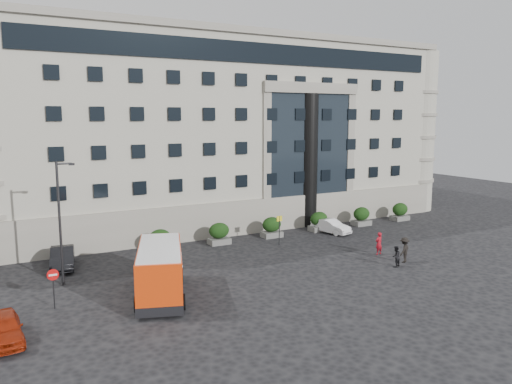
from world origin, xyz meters
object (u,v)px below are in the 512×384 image
Objects in this scene: minibus at (160,269)px; pedestrian_c at (404,250)px; pedestrian_a at (379,243)px; hedge_d at (319,221)px; bus_stop_sign at (279,225)px; hedge_c at (272,227)px; hedge_a at (160,241)px; hedge_b at (219,233)px; hedge_f at (400,212)px; no_entry_sign at (53,281)px; parked_car_a at (4,328)px; parked_car_b at (62,258)px; pedestrian_b at (396,256)px; white_taxi at (331,226)px; red_truck at (40,225)px; hedge_e at (361,216)px; street_lamp at (61,219)px.

minibus reaches higher than pedestrian_c.
pedestrian_a is 0.93× the size of pedestrian_c.
bus_stop_sign is (-6.10, -2.80, 0.80)m from hedge_d.
hedge_c is at bearing -93.24° from pedestrian_c.
hedge_a is 5.20m from hedge_b.
no_entry_sign is (-35.00, -8.84, 0.72)m from hedge_f.
minibus is at bearing 13.56° from parked_car_a.
pedestrian_a reaches higher than parked_car_b.
parked_car_b is 24.03m from pedestrian_b.
hedge_f is at bearing -158.57° from pedestrian_c.
parked_car_b is at bearing 79.43° from no_entry_sign.
hedge_c is at bearing 11.51° from parked_car_b.
hedge_f is at bearing -6.45° from white_taxi.
no_entry_sign is 26.18m from white_taxi.
parked_car_b is (-17.00, 2.00, -0.99)m from bus_stop_sign.
red_truck is (-23.61, 9.21, 0.35)m from hedge_d.
hedge_f reaches higher than white_taxi.
hedge_c is 0.41× the size of parked_car_b.
hedge_d is at bearing 180.00° from hedge_e.
minibus is at bearing -30.85° from pedestrian_c.
pedestrian_c is at bearing -133.37° from hedge_f.
parked_car_a is at bearing -145.55° from minibus.
hedge_d is 0.45× the size of parked_car_a.
hedge_b is 14.41m from street_lamp.
hedge_c is 5.20m from hedge_d.
hedge_e is (5.20, 0.00, 0.00)m from hedge_d.
street_lamp is (-33.94, -4.80, 3.44)m from hedge_f.
parked_car_a is (-11.67, -12.19, -0.23)m from hedge_a.
no_entry_sign reaches higher than pedestrian_c.
hedge_f is 0.39× the size of red_truck.
white_taxi is at bearing -25.74° from red_truck.
hedge_c is 0.39× the size of red_truck.
hedge_e is 0.41× the size of parked_car_b.
no_entry_sign is (-1.06, -4.04, -2.72)m from street_lamp.
pedestrian_a is at bearing -42.72° from hedge_b.
hedge_c is 0.24× the size of minibus.
minibus is 10.04m from parked_car_b.
street_lamp is 23.51m from pedestrian_a.
red_truck is (-17.51, 12.01, -0.45)m from bus_stop_sign.
hedge_d is 9.01m from pedestrian_a.
pedestrian_c reaches higher than hedge_b.
parked_car_b is at bearing 134.79° from minibus.
street_lamp is (-7.94, -4.80, 3.44)m from hedge_a.
white_taxi is 7.79m from pedestrian_a.
minibus is at bearing -24.27° from pedestrian_b.
bus_stop_sign is 1.63× the size of pedestrian_b.
pedestrian_a is (18.04, 0.79, -0.81)m from minibus.
white_taxi is 11.06m from pedestrian_b.
red_truck is (-4.91, 18.99, -0.42)m from minibus.
hedge_b is at bearing -71.28° from pedestrian_b.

